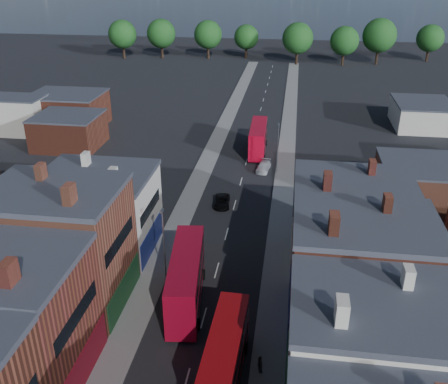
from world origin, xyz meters
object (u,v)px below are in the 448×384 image
(bus_0, at_px, (186,278))
(ped_3, at_px, (260,364))
(car_2, at_px, (222,201))
(bus_1, at_px, (224,358))
(car_3, at_px, (264,167))
(bus_2, at_px, (258,138))

(bus_0, bearing_deg, ped_3, -53.23)
(car_2, distance_m, ped_3, 30.72)
(car_2, bearing_deg, bus_0, -96.76)
(bus_1, relative_size, car_2, 2.47)
(bus_0, distance_m, ped_3, 11.61)
(bus_0, height_order, bus_1, bus_0)
(bus_1, relative_size, ped_3, 6.63)
(bus_0, xyz_separation_m, ped_3, (7.90, -8.29, -1.90))
(bus_0, height_order, car_3, bus_0)
(bus_2, relative_size, ped_3, 6.85)
(bus_1, bearing_deg, car_3, 91.56)
(bus_0, xyz_separation_m, car_2, (0.36, 21.49, -2.23))
(bus_0, height_order, car_2, bus_0)
(bus_1, height_order, car_2, bus_1)
(ped_3, bearing_deg, bus_1, 97.90)
(bus_2, bearing_deg, bus_1, -89.58)
(bus_1, relative_size, car_3, 2.43)
(bus_1, bearing_deg, bus_2, 93.28)
(bus_2, height_order, ped_3, bus_2)
(bus_1, xyz_separation_m, car_2, (-4.79, 31.15, -1.94))
(bus_2, distance_m, ped_3, 51.15)
(ped_3, bearing_deg, bus_2, -13.72)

